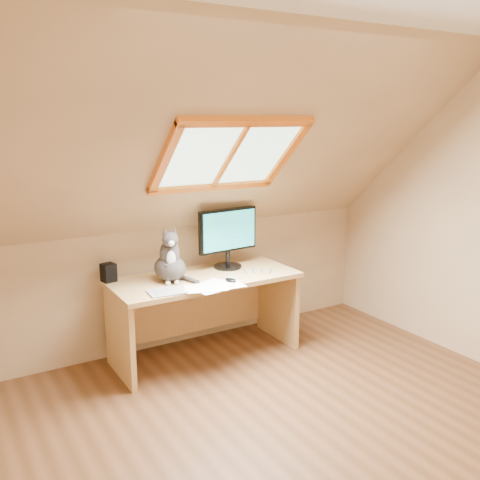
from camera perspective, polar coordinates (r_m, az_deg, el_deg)
ground at (r=3.42m, az=8.22°, el=-20.39°), size 3.50×3.50×0.00m
room_shell at (r=2.83m, az=10.34°, el=3.72°), size 3.52×3.52×2.41m
desk at (r=4.30m, az=-4.18°, el=-6.36°), size 1.46×0.64×0.67m
monitor at (r=4.34m, az=-1.29°, el=0.62°), size 0.54×0.23×0.49m
cat at (r=4.05m, az=-7.49°, el=-2.31°), size 0.29×0.33×0.43m
desk_speaker at (r=4.15m, az=-13.85°, el=-3.39°), size 0.11×0.11×0.14m
graphics_tablet at (r=3.83m, az=-7.80°, el=-5.49°), size 0.28×0.21×0.01m
mouse at (r=4.03m, az=-1.01°, el=-4.30°), size 0.09×0.11×0.03m
papers at (r=3.94m, az=-2.86°, el=-4.90°), size 0.35×0.30×0.01m
cables at (r=4.24m, az=0.93°, el=-3.56°), size 0.51×0.26×0.01m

